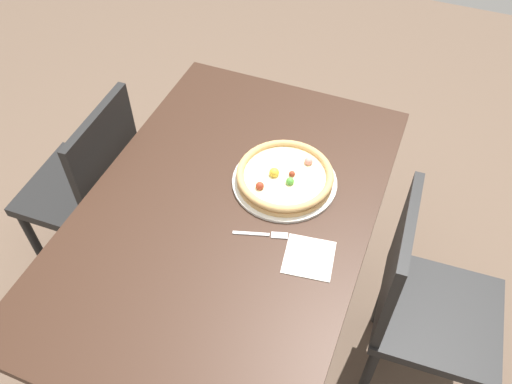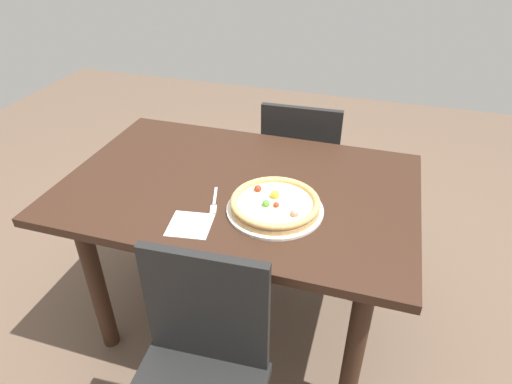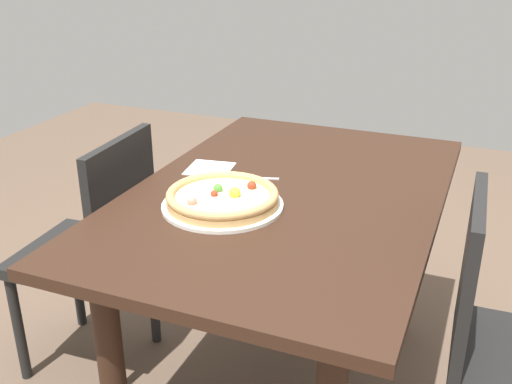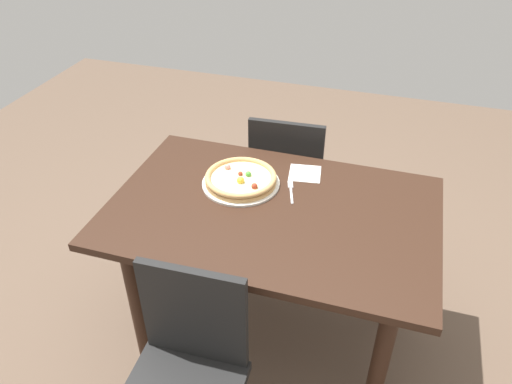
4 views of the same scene
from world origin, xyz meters
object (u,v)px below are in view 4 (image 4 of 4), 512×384
(dining_table, at_px, (272,231))
(chair_near, at_px, (185,376))
(plate, at_px, (241,183))
(pizza, at_px, (241,178))
(chair_far, at_px, (288,177))
(napkin, at_px, (305,173))
(fork, at_px, (291,190))

(dining_table, height_order, chair_near, chair_near)
(plate, bearing_deg, dining_table, -35.70)
(dining_table, distance_m, chair_near, 0.68)
(plate, bearing_deg, pizza, -35.90)
(chair_far, relative_size, pizza, 2.81)
(pizza, bearing_deg, chair_near, -85.97)
(chair_far, bearing_deg, napkin, -69.62)
(chair_near, distance_m, fork, 0.86)
(plate, distance_m, fork, 0.22)
(dining_table, relative_size, pizza, 4.28)
(dining_table, bearing_deg, chair_far, 97.43)
(dining_table, distance_m, pizza, 0.26)
(chair_near, bearing_deg, dining_table, -102.60)
(chair_far, height_order, pizza, chair_far)
(dining_table, bearing_deg, pizza, 144.30)
(pizza, bearing_deg, dining_table, -35.70)
(dining_table, xyz_separation_m, napkin, (0.07, 0.29, 0.12))
(plate, xyz_separation_m, pizza, (0.00, -0.00, 0.03))
(plate, xyz_separation_m, napkin, (0.25, 0.16, -0.00))
(chair_near, bearing_deg, napkin, -103.58)
(chair_far, distance_m, fork, 0.59)
(plate, relative_size, pizza, 1.09)
(chair_far, height_order, fork, chair_far)
(chair_near, distance_m, plate, 0.83)
(pizza, height_order, napkin, pizza)
(dining_table, bearing_deg, fork, 73.71)
(chair_far, distance_m, pizza, 0.62)
(chair_near, xyz_separation_m, plate, (-0.06, 0.78, 0.29))
(plate, distance_m, napkin, 0.30)
(chair_far, xyz_separation_m, plate, (-0.09, -0.52, 0.29))
(dining_table, distance_m, napkin, 0.32)
(napkin, bearing_deg, pizza, -146.63)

